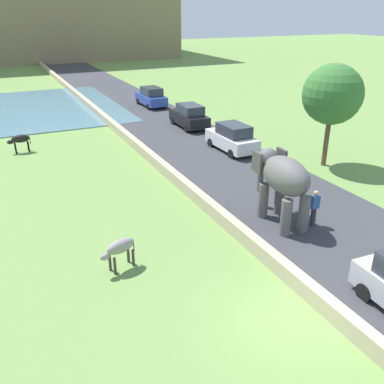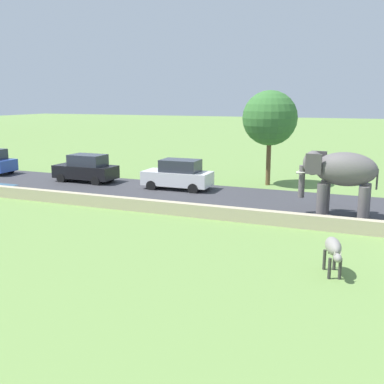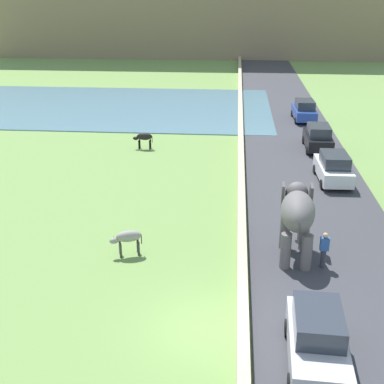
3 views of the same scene
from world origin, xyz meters
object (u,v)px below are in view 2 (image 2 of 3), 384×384
at_px(cow_grey, 333,249).
at_px(elephant, 340,173).
at_px(car_black, 86,169).
at_px(car_white, 178,175).
at_px(person_beside_elephant, 361,196).

bearing_deg(cow_grey, elephant, 3.77).
bearing_deg(cow_grey, car_black, 57.45).
xyz_separation_m(car_white, cow_grey, (-10.28, -9.70, -0.06)).
distance_m(person_beside_elephant, car_black, 16.67).
relative_size(car_white, cow_grey, 2.84).
relative_size(person_beside_elephant, cow_grey, 1.15).
distance_m(elephant, car_white, 9.82).
bearing_deg(car_black, cow_grey, -122.55).
bearing_deg(car_white, person_beside_elephant, -101.49).
bearing_deg(elephant, car_white, 71.23).
distance_m(elephant, person_beside_elephant, 1.83).
xyz_separation_m(person_beside_elephant, car_white, (2.06, 10.15, 0.03)).
xyz_separation_m(person_beside_elephant, car_black, (2.06, 16.54, 0.03)).
bearing_deg(person_beside_elephant, cow_grey, 176.91).
height_order(car_black, cow_grey, car_black).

